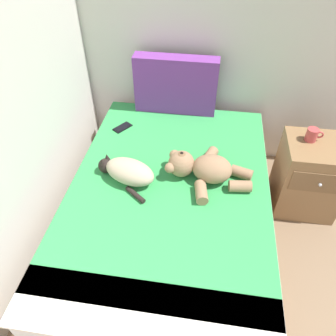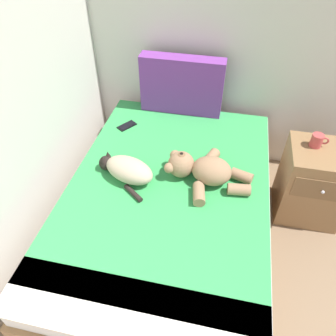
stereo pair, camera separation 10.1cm
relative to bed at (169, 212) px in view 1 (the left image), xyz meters
The scene contains 8 objects.
wall_back 1.74m from the bed, 48.16° to the left, with size 3.74×0.06×2.48m, color beige.
bed is the anchor object (origin of this frame).
patterned_cushion 1.02m from the bed, 95.13° to the left, with size 0.66×0.13×0.47m.
cat 0.44m from the bed, behind, with size 0.42×0.34×0.15m.
teddy_bear 0.42m from the bed, 28.94° to the left, with size 0.58×0.51×0.19m.
cell_phone 0.78m from the bed, 128.73° to the left, with size 0.14×0.16×0.01m.
nightstand 1.11m from the bed, 24.65° to the left, with size 0.46×0.44×0.61m.
mug 1.14m from the bed, 28.61° to the left, with size 0.12×0.08×0.09m.
Camera 1 is at (1.05, 1.69, 2.03)m, focal length 34.30 mm.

